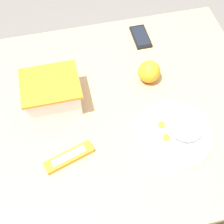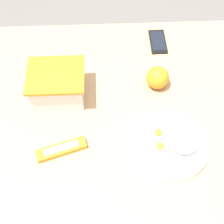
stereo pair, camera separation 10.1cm
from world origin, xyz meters
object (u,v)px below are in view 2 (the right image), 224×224
Objects in this scene: food_container at (58,86)px; orange_fruit at (158,78)px; cell_phone at (158,42)px; candy_bar at (61,149)px; rice_plate at (173,142)px.

orange_fruit is at bearing 4.60° from food_container.
cell_phone is (0.37, 0.24, -0.04)m from food_container.
cell_phone is at bearing 51.97° from candy_bar.
food_container reaches higher than rice_plate.
cell_phone is (0.01, 0.45, -0.01)m from rice_plate.
candy_bar is 1.28× the size of cell_phone.
cell_phone is at bearing 81.71° from orange_fruit.
candy_bar is at bearing -128.03° from cell_phone.
candy_bar is (-0.32, -0.25, -0.03)m from orange_fruit.
rice_plate is at bearing 0.86° from candy_bar.
rice_plate is 1.95× the size of cell_phone.
candy_bar is at bearing -85.50° from food_container.
food_container is 1.17× the size of candy_bar.
candy_bar is (-0.35, -0.01, -0.01)m from rice_plate.
food_container reaches higher than candy_bar.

